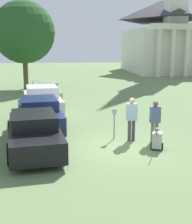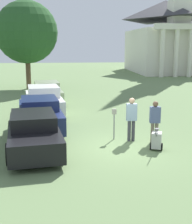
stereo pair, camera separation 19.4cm
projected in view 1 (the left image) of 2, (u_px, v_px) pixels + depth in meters
ground_plane at (115, 147)px, 12.22m from camera, size 120.00×120.00×0.00m
parked_car_black at (34, 132)px, 11.91m from camera, size 2.49×5.36×1.44m
parked_car_navy at (39, 114)px, 14.97m from camera, size 2.55×5.34×1.48m
parked_car_white at (42, 101)px, 18.15m from camera, size 2.57×5.17×1.62m
parked_car_sage at (45, 93)px, 21.42m from camera, size 2.43×5.12×1.49m
parking_meter at (114, 118)px, 13.09m from camera, size 0.18×0.09×1.31m
person_worker at (132, 116)px, 12.82m from camera, size 0.42×0.24×1.82m
person_supervisor at (155, 119)px, 12.65m from camera, size 0.44×0.26×1.73m
equipment_cart at (157, 140)px, 11.88m from camera, size 0.57×0.99×1.00m
church at (162, 31)px, 44.91m from camera, size 9.10×15.21×25.85m
shade_tree at (24, 32)px, 27.39m from camera, size 5.49×5.49×7.77m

